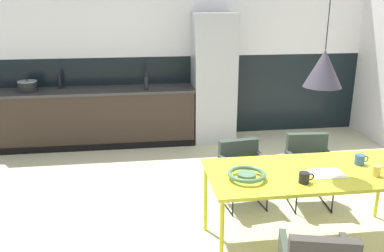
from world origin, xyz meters
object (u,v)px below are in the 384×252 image
object	(u,v)px
mug_short_terracotta	(377,171)
pendant_lamp_over_table_near	(324,68)
cooking_pot	(28,86)
bottle_oil_tall	(146,83)
mug_dark_espresso	(360,160)
mug_wide_latte	(304,178)
fruit_bowl	(247,175)
dining_table	(314,175)
bottle_spice_small	(60,81)
open_book	(327,174)
armchair_facing_counter	(309,160)
armchair_head_of_table	(242,164)
refrigerator_column	(213,78)

from	to	relation	value
mug_short_terracotta	pendant_lamp_over_table_near	distance (m)	1.02
cooking_pot	bottle_oil_tall	bearing A→B (deg)	-4.65
mug_dark_espresso	mug_wide_latte	bearing A→B (deg)	-155.44
mug_wide_latte	fruit_bowl	bearing A→B (deg)	163.30
cooking_pot	dining_table	bearing A→B (deg)	-44.48
fruit_bowl	bottle_spice_small	xyz separation A→B (m)	(-2.08, 3.37, 0.22)
mug_short_terracotta	dining_table	bearing A→B (deg)	159.74
mug_wide_latte	open_book	bearing A→B (deg)	26.93
armchair_facing_counter	pendant_lamp_over_table_near	world-z (taller)	pendant_lamp_over_table_near
mug_wide_latte	pendant_lamp_over_table_near	size ratio (longest dim) A/B	0.12
armchair_head_of_table	cooking_pot	xyz separation A→B (m)	(-2.76, 2.23, 0.50)
refrigerator_column	fruit_bowl	size ratio (longest dim) A/B	6.17
bottle_oil_tall	armchair_head_of_table	bearing A→B (deg)	-64.75
cooking_pot	fruit_bowl	bearing A→B (deg)	-51.75
refrigerator_column	bottle_spice_small	world-z (taller)	refrigerator_column
armchair_head_of_table	refrigerator_column	bearing A→B (deg)	-99.60
fruit_bowl	mug_short_terracotta	xyz separation A→B (m)	(1.14, -0.09, 0.01)
refrigerator_column	armchair_head_of_table	xyz separation A→B (m)	(-0.09, -2.24, -0.54)
armchair_facing_counter	mug_short_terracotta	bearing A→B (deg)	103.95
open_book	mug_dark_espresso	xyz separation A→B (m)	(0.40, 0.17, 0.04)
refrigerator_column	cooking_pot	world-z (taller)	refrigerator_column
cooking_pot	bottle_spice_small	bearing A→B (deg)	19.48
mug_dark_espresso	dining_table	bearing A→B (deg)	-170.17
fruit_bowl	mug_wide_latte	size ratio (longest dim) A/B	2.49
refrigerator_column	cooking_pot	xyz separation A→B (m)	(-2.85, -0.01, -0.04)
bottle_oil_tall	pendant_lamp_over_table_near	bearing A→B (deg)	-64.65
armchair_head_of_table	fruit_bowl	xyz separation A→B (m)	(-0.23, -0.98, 0.32)
mug_short_terracotta	cooking_pot	xyz separation A→B (m)	(-3.67, 3.30, 0.17)
bottle_spice_small	pendant_lamp_over_table_near	size ratio (longest dim) A/B	0.28
armchair_head_of_table	pendant_lamp_over_table_near	size ratio (longest dim) A/B	0.65
refrigerator_column	fruit_bowl	xyz separation A→B (m)	(-0.32, -3.22, -0.22)
armchair_facing_counter	mug_dark_espresso	world-z (taller)	mug_dark_espresso
open_book	mug_short_terracotta	world-z (taller)	mug_short_terracotta
dining_table	mug_dark_espresso	bearing A→B (deg)	9.83
mug_wide_latte	mug_short_terracotta	distance (m)	0.68
dining_table	pendant_lamp_over_table_near	world-z (taller)	pendant_lamp_over_table_near
dining_table	open_book	world-z (taller)	open_book
armchair_facing_counter	fruit_bowl	distance (m)	1.35
armchair_head_of_table	mug_dark_espresso	distance (m)	1.25
dining_table	armchair_facing_counter	bearing A→B (deg)	68.17
refrigerator_column	dining_table	size ratio (longest dim) A/B	1.06
dining_table	fruit_bowl	size ratio (longest dim) A/B	5.84
armchair_facing_counter	mug_dark_espresso	size ratio (longest dim) A/B	5.88
mug_dark_espresso	refrigerator_column	bearing A→B (deg)	104.79
fruit_bowl	pendant_lamp_over_table_near	size ratio (longest dim) A/B	0.30
pendant_lamp_over_table_near	mug_wide_latte	bearing A→B (deg)	-128.88
fruit_bowl	mug_dark_espresso	world-z (taller)	mug_dark_espresso
mug_wide_latte	bottle_oil_tall	bearing A→B (deg)	110.75
fruit_bowl	armchair_facing_counter	bearing A→B (deg)	42.51
refrigerator_column	cooking_pot	bearing A→B (deg)	-179.80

